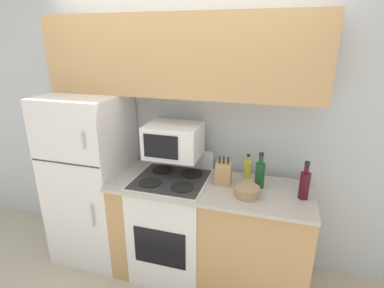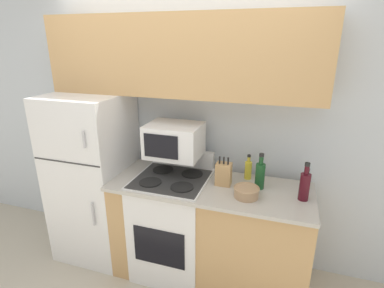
# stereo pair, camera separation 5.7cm
# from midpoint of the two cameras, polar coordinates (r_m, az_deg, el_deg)

# --- Properties ---
(wall_back) EXTENTS (8.00, 0.05, 2.55)m
(wall_back) POSITION_cam_midpoint_polar(r_m,az_deg,el_deg) (2.85, -0.41, 2.93)
(wall_back) COLOR silver
(wall_back) RESTS_ON ground_plane
(lower_cabinets) EXTENTS (1.67, 0.65, 0.93)m
(lower_cabinets) POSITION_cam_midpoint_polar(r_m,az_deg,el_deg) (2.77, 3.89, -16.27)
(lower_cabinets) COLOR tan
(lower_cabinets) RESTS_ON ground_plane
(refrigerator) EXTENTS (0.68, 0.69, 1.62)m
(refrigerator) POSITION_cam_midpoint_polar(r_m,az_deg,el_deg) (3.07, -17.66, -6.04)
(refrigerator) COLOR white
(refrigerator) RESTS_ON ground_plane
(upper_cabinets) EXTENTS (2.35, 0.32, 0.66)m
(upper_cabinets) POSITION_cam_midpoint_polar(r_m,az_deg,el_deg) (2.56, -1.82, 16.39)
(upper_cabinets) COLOR tan
(upper_cabinets) RESTS_ON refrigerator
(stove) EXTENTS (0.62, 0.63, 1.11)m
(stove) POSITION_cam_midpoint_polar(r_m,az_deg,el_deg) (2.84, -3.00, -14.85)
(stove) COLOR white
(stove) RESTS_ON ground_plane
(microwave) EXTENTS (0.46, 0.37, 0.28)m
(microwave) POSITION_cam_midpoint_polar(r_m,az_deg,el_deg) (2.60, -2.78, 0.72)
(microwave) COLOR white
(microwave) RESTS_ON stove
(knife_block) EXTENTS (0.13, 0.09, 0.25)m
(knife_block) POSITION_cam_midpoint_polar(r_m,az_deg,el_deg) (2.49, 6.69, -5.67)
(knife_block) COLOR tan
(knife_block) RESTS_ON lower_cabinets
(bowl) EXTENTS (0.20, 0.20, 0.08)m
(bowl) POSITION_cam_midpoint_polar(r_m,az_deg,el_deg) (2.36, 11.01, -8.93)
(bowl) COLOR tan
(bowl) RESTS_ON lower_cabinets
(bottle_soy_sauce) EXTENTS (0.05, 0.05, 0.18)m
(bottle_soy_sauce) POSITION_cam_midpoint_polar(r_m,az_deg,el_deg) (2.60, 21.59, -6.59)
(bottle_soy_sauce) COLOR black
(bottle_soy_sauce) RESTS_ON lower_cabinets
(bottle_cooking_spray) EXTENTS (0.06, 0.06, 0.22)m
(bottle_cooking_spray) POSITION_cam_midpoint_polar(r_m,az_deg,el_deg) (2.64, 11.27, -4.76)
(bottle_cooking_spray) COLOR gold
(bottle_cooking_spray) RESTS_ON lower_cabinets
(bottle_wine_red) EXTENTS (0.08, 0.08, 0.30)m
(bottle_wine_red) POSITION_cam_midpoint_polar(r_m,az_deg,el_deg) (2.41, 21.31, -7.37)
(bottle_wine_red) COLOR #470F19
(bottle_wine_red) RESTS_ON lower_cabinets
(bottle_wine_green) EXTENTS (0.08, 0.08, 0.30)m
(bottle_wine_green) POSITION_cam_midpoint_polar(r_m,az_deg,el_deg) (2.48, 13.48, -5.72)
(bottle_wine_green) COLOR #194C23
(bottle_wine_green) RESTS_ON lower_cabinets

